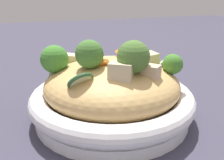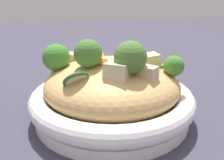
# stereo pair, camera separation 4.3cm
# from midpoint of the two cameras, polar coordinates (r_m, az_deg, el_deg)

# --- Properties ---
(ground_plane) EXTENTS (3.00, 3.00, 0.00)m
(ground_plane) POSITION_cam_midpoint_polar(r_m,az_deg,el_deg) (0.46, -2.71, -8.29)
(ground_plane) COLOR #3A3848
(serving_bowl) EXTENTS (0.29, 0.29, 0.05)m
(serving_bowl) POSITION_cam_midpoint_polar(r_m,az_deg,el_deg) (0.45, -2.77, -5.17)
(serving_bowl) COLOR white
(serving_bowl) RESTS_ON ground_plane
(noodle_heap) EXTENTS (0.24, 0.24, 0.09)m
(noodle_heap) POSITION_cam_midpoint_polar(r_m,az_deg,el_deg) (0.43, -2.84, -1.07)
(noodle_heap) COLOR tan
(noodle_heap) RESTS_ON serving_bowl
(broccoli_florets) EXTENTS (0.15, 0.24, 0.08)m
(broccoli_florets) POSITION_cam_midpoint_polar(r_m,az_deg,el_deg) (0.40, -6.43, 4.77)
(broccoli_florets) COLOR #98AD70
(broccoli_florets) RESTS_ON serving_bowl
(carrot_coins) EXTENTS (0.09, 0.08, 0.03)m
(carrot_coins) POSITION_cam_midpoint_polar(r_m,az_deg,el_deg) (0.45, -3.65, 5.05)
(carrot_coins) COLOR orange
(carrot_coins) RESTS_ON serving_bowl
(zucchini_slices) EXTENTS (0.09, 0.21, 0.04)m
(zucchini_slices) POSITION_cam_midpoint_polar(r_m,az_deg,el_deg) (0.40, -0.88, 1.65)
(zucchini_slices) COLOR beige
(zucchini_slices) RESTS_ON serving_bowl
(chicken_chunks) EXTENTS (0.17, 0.16, 0.04)m
(chicken_chunks) POSITION_cam_midpoint_polar(r_m,az_deg,el_deg) (0.41, -0.45, 3.16)
(chicken_chunks) COLOR beige
(chicken_chunks) RESTS_ON serving_bowl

